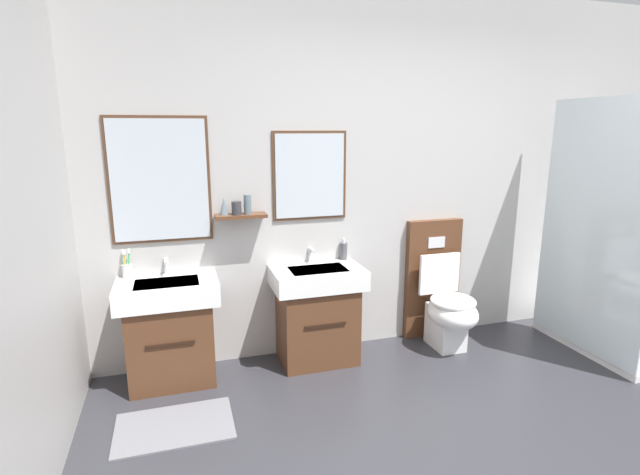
{
  "coord_description": "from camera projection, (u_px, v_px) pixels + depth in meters",
  "views": [
    {
      "loc": [
        -1.7,
        -1.5,
        1.74
      ],
      "look_at": [
        -0.72,
        1.71,
        0.96
      ],
      "focal_mm": 26.91,
      "sensor_mm": 36.0,
      "label": 1
    }
  ],
  "objects": [
    {
      "name": "tap_on_left_sink",
      "position": [
        166.0,
        265.0,
        3.35
      ],
      "size": [
        0.03,
        0.13,
        0.11
      ],
      "color": "silver",
      "rests_on": "vanity_sink_left"
    },
    {
      "name": "toilet",
      "position": [
        442.0,
        299.0,
        3.88
      ],
      "size": [
        0.48,
        0.62,
        1.0
      ],
      "color": "#56331E",
      "rests_on": "ground"
    },
    {
      "name": "shower_tray",
      "position": [
        613.0,
        300.0,
        3.78
      ],
      "size": [
        0.95,
        1.0,
        1.95
      ],
      "color": "white",
      "rests_on": "ground"
    },
    {
      "name": "vanity_sink_right",
      "position": [
        317.0,
        312.0,
        3.59
      ],
      "size": [
        0.67,
        0.45,
        0.73
      ],
      "color": "#56331E",
      "rests_on": "ground"
    },
    {
      "name": "bath_mat",
      "position": [
        175.0,
        426.0,
        2.84
      ],
      "size": [
        0.68,
        0.44,
        0.01
      ],
      "primitive_type": "cube",
      "color": "slate",
      "rests_on": "ground"
    },
    {
      "name": "soap_dispenser",
      "position": [
        344.0,
        251.0,
        3.72
      ],
      "size": [
        0.06,
        0.06,
        0.17
      ],
      "color": "#4C4C51",
      "rests_on": "vanity_sink_right"
    },
    {
      "name": "tap_on_right_sink",
      "position": [
        311.0,
        253.0,
        3.65
      ],
      "size": [
        0.03,
        0.13,
        0.11
      ],
      "color": "silver",
      "rests_on": "vanity_sink_right"
    },
    {
      "name": "toothbrush_cup",
      "position": [
        127.0,
        270.0,
        3.27
      ],
      "size": [
        0.07,
        0.07,
        0.2
      ],
      "color": "silver",
      "rests_on": "vanity_sink_left"
    },
    {
      "name": "wall_back",
      "position": [
        394.0,
        174.0,
        3.81
      ],
      "size": [
        4.94,
        0.27,
        2.75
      ],
      "color": "#B7B5B2",
      "rests_on": "ground"
    },
    {
      "name": "vanity_sink_left",
      "position": [
        170.0,
        328.0,
        3.29
      ],
      "size": [
        0.67,
        0.45,
        0.73
      ],
      "color": "#56331E",
      "rests_on": "ground"
    }
  ]
}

